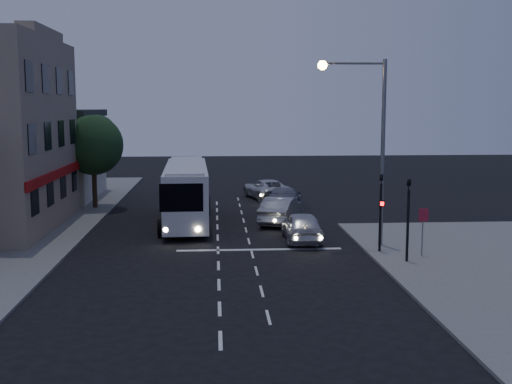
{
  "coord_description": "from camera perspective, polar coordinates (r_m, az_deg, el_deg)",
  "views": [
    {
      "loc": [
        -0.12,
        -28.32,
        6.94
      ],
      "look_at": [
        2.14,
        6.62,
        2.2
      ],
      "focal_mm": 45.0,
      "sensor_mm": 36.0,
      "label": 1
    }
  ],
  "objects": [
    {
      "name": "low_building_north",
      "position": [
        50.26,
        -19.16,
        3.23
      ],
      "size": [
        9.4,
        9.4,
        6.5
      ],
      "color": "beige",
      "rests_on": "sidewalk_far"
    },
    {
      "name": "road_markings",
      "position": [
        32.41,
        -1.13,
        -4.65
      ],
      "size": [
        8.0,
        30.55,
        0.01
      ],
      "color": "silver",
      "rests_on": "ground"
    },
    {
      "name": "traffic_signal_main",
      "position": [
        30.44,
        11.04,
        -0.97
      ],
      "size": [
        0.25,
        0.35,
        4.1
      ],
      "color": "black",
      "rests_on": "sidewalk_near"
    },
    {
      "name": "tour_bus",
      "position": [
        38.12,
        -6.21,
        0.07
      ],
      "size": [
        2.77,
        11.55,
        3.53
      ],
      "rotation": [
        0.0,
        0.0,
        0.03
      ],
      "color": "silver",
      "rests_on": "ground"
    },
    {
      "name": "car_sedan_b",
      "position": [
        42.99,
        2.51,
        -0.56
      ],
      "size": [
        3.09,
        5.54,
        1.52
      ],
      "primitive_type": "imported",
      "rotation": [
        0.0,
        0.0,
        2.95
      ],
      "color": "slate",
      "rests_on": "ground"
    },
    {
      "name": "street_tree",
      "position": [
        44.16,
        -14.29,
        4.3
      ],
      "size": [
        4.0,
        4.0,
        6.2
      ],
      "color": "black",
      "rests_on": "sidewalk_far"
    },
    {
      "name": "car_sedan_c",
      "position": [
        47.96,
        0.93,
        0.27
      ],
      "size": [
        3.72,
        5.71,
        1.46
      ],
      "primitive_type": "imported",
      "rotation": [
        0.0,
        0.0,
        3.41
      ],
      "color": "silver",
      "rests_on": "ground"
    },
    {
      "name": "regulatory_sign",
      "position": [
        30.1,
        14.62,
        -2.77
      ],
      "size": [
        0.45,
        0.12,
        2.2
      ],
      "color": "slate",
      "rests_on": "sidewalk_near"
    },
    {
      "name": "car_suv",
      "position": [
        33.01,
        4.11,
        -3.08
      ],
      "size": [
        1.87,
        4.55,
        1.54
      ],
      "primitive_type": "imported",
      "rotation": [
        0.0,
        0.0,
        3.13
      ],
      "color": "silver",
      "rests_on": "ground"
    },
    {
      "name": "car_sedan_a",
      "position": [
        37.88,
        2.23,
        -1.63
      ],
      "size": [
        3.15,
        5.12,
        1.59
      ],
      "primitive_type": "imported",
      "rotation": [
        0.0,
        0.0,
        2.81
      ],
      "color": "#9F9F9F",
      "rests_on": "ground"
    },
    {
      "name": "streetlight",
      "position": [
        31.45,
        10.08,
        5.39
      ],
      "size": [
        3.32,
        0.44,
        9.0
      ],
      "color": "slate",
      "rests_on": "sidewalk_near"
    },
    {
      "name": "traffic_signal_side",
      "position": [
        28.76,
        13.38,
        -1.54
      ],
      "size": [
        0.18,
        0.15,
        4.1
      ],
      "color": "black",
      "rests_on": "sidewalk_near"
    },
    {
      "name": "ground",
      "position": [
        29.16,
        -3.37,
        -6.07
      ],
      "size": [
        120.0,
        120.0,
        0.0
      ],
      "primitive_type": "plane",
      "color": "black"
    }
  ]
}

